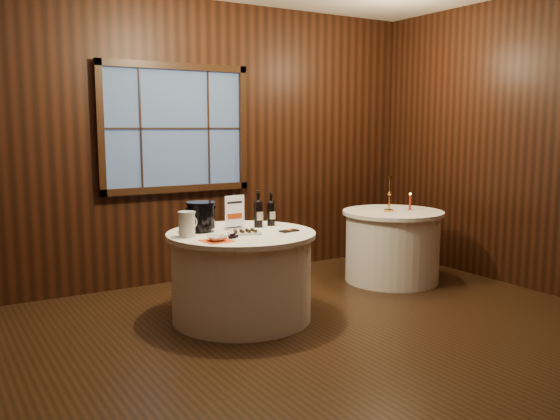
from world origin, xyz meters
TOP-DOWN VIEW (x-y plane):
  - ground at (0.00, 0.00)m, footprint 6.00×6.00m
  - back_wall at (0.00, 2.48)m, footprint 6.00×0.10m
  - main_table at (0.00, 1.00)m, footprint 1.28×1.28m
  - side_table at (2.00, 1.30)m, footprint 1.08×1.08m
  - sign_stand at (0.02, 1.16)m, footprint 0.19×0.10m
  - port_bottle_left at (0.25, 1.14)m, footprint 0.08×0.08m
  - port_bottle_right at (0.39, 1.16)m, footprint 0.07×0.08m
  - ice_bucket at (-0.28, 1.20)m, footprint 0.25×0.25m
  - chocolate_plate at (-0.02, 0.91)m, footprint 0.30×0.24m
  - chocolate_box at (0.36, 0.81)m, footprint 0.17×0.10m
  - grape_bunch at (-0.18, 0.77)m, footprint 0.16×0.08m
  - glass_pitcher at (-0.48, 1.04)m, footprint 0.19×0.15m
  - orange_napkin at (-0.35, 0.74)m, footprint 0.24×0.24m
  - cracker_bowl at (-0.35, 0.74)m, footprint 0.16×0.16m
  - brass_candlestick at (1.93, 1.29)m, footprint 0.11×0.11m
  - red_candle at (2.18, 1.24)m, footprint 0.05×0.05m

SIDE VIEW (x-z plane):
  - ground at x=0.00m, z-range 0.00..0.00m
  - main_table at x=0.00m, z-range 0.00..0.77m
  - side_table at x=2.00m, z-range 0.00..0.77m
  - orange_napkin at x=-0.35m, z-range 0.77..0.77m
  - chocolate_box at x=0.36m, z-range 0.77..0.78m
  - chocolate_plate at x=-0.02m, z-range 0.77..0.80m
  - grape_bunch at x=-0.18m, z-range 0.77..0.81m
  - cracker_bowl at x=-0.35m, z-range 0.77..0.81m
  - red_candle at x=2.18m, z-range 0.75..0.94m
  - glass_pitcher at x=-0.48m, z-range 0.77..0.98m
  - sign_stand at x=0.02m, z-range 0.72..1.03m
  - port_bottle_right at x=0.39m, z-range 0.75..1.05m
  - ice_bucket at x=-0.28m, z-range 0.78..1.04m
  - brass_candlestick at x=1.93m, z-range 0.72..1.10m
  - port_bottle_left at x=0.25m, z-range 0.75..1.08m
  - back_wall at x=0.00m, z-range 0.04..3.04m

